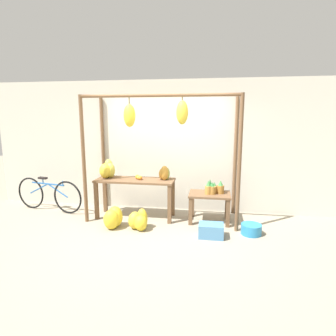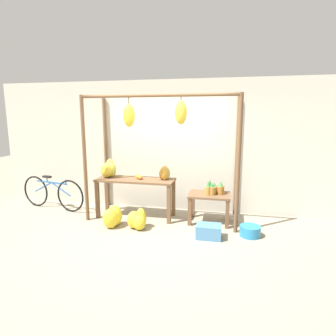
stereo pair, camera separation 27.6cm
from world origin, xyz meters
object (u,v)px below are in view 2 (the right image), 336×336
Objects in this scene: banana_pile_on_table at (109,169)px; pineapple_cluster at (213,189)px; parked_bicycle at (52,193)px; fruit_crate_white at (209,231)px; banana_pile_ground_right at (138,220)px; blue_bucket at (250,231)px; papaya_pile at (165,173)px; banana_pile_ground_left at (112,217)px; orange_pile at (139,177)px.

banana_pile_on_table is 2.17m from pineapple_cluster.
fruit_crate_white is at bearing -12.99° from parked_bicycle.
fruit_crate_white is (-0.02, -0.72, -0.56)m from pineapple_cluster.
blue_bucket is at bearing 2.31° from banana_pile_ground_right.
papaya_pile is at bearing 176.66° from pineapple_cluster.
fruit_crate_white is at bearing -3.13° from banana_pile_ground_left.
orange_pile is 0.45× the size of pineapple_cluster.
papaya_pile reaches higher than fruit_crate_white.
banana_pile_on_table is at bearing 116.06° from banana_pile_ground_left.
fruit_crate_white is 1.46× the size of papaya_pile.
papaya_pile is at bearing 140.68° from fruit_crate_white.
pineapple_cluster reaches higher than banana_pile_ground_left.
orange_pile is at bearing -175.06° from papaya_pile.
banana_pile_ground_left is 1.32m from papaya_pile.
banana_pile_ground_left reaches higher than fruit_crate_white.
papaya_pile is (0.85, 0.68, 0.74)m from banana_pile_ground_left.
orange_pile is 0.34× the size of banana_pile_ground_left.
banana_pile_ground_right reaches higher than blue_bucket.
banana_pile_ground_left is (0.33, -0.68, -0.78)m from banana_pile_on_table.
blue_bucket is 4.26m from parked_bicycle.
banana_pile_on_table is 1.51m from parked_bicycle.
papaya_pile is at bearing -0.83° from parked_bicycle.
banana_pile_on_table is at bearing -1.31° from parked_bicycle.
blue_bucket is 1.23× the size of papaya_pile.
banana_pile_ground_right is at bearing -37.60° from banana_pile_on_table.
banana_pile_ground_right is 1.31m from fruit_crate_white.
parked_bicycle is (-1.72, 0.71, 0.18)m from banana_pile_ground_left.
pineapple_cluster is at bearing 88.45° from fruit_crate_white.
orange_pile is 0.91m from banana_pile_ground_right.
banana_pile_on_table is at bearing 168.87° from blue_bucket.
papaya_pile is (0.51, 0.04, 0.09)m from orange_pile.
pineapple_cluster is 3.55m from parked_bicycle.
banana_pile_on_table is at bearing 142.40° from banana_pile_ground_right.
orange_pile is 0.37× the size of banana_pile_ground_right.
papaya_pile is (-0.94, 0.77, 0.81)m from fruit_crate_white.
banana_pile_ground_right is (0.15, -0.59, -0.68)m from orange_pile.
banana_pile_ground_left reaches higher than blue_bucket.
banana_pile_ground_right is 1.24× the size of blue_bucket.
banana_pile_ground_right is 1.05m from papaya_pile.
fruit_crate_white is (1.80, -0.10, -0.07)m from banana_pile_ground_left.
banana_pile_ground_right is 1.53× the size of papaya_pile.
banana_pile_on_table reaches higher than orange_pile.
blue_bucket is (0.70, 0.22, -0.02)m from fruit_crate_white.
banana_pile_ground_left is 1.11× the size of banana_pile_ground_right.
orange_pile is at bearing 104.70° from banana_pile_ground_right.
orange_pile is 0.39× the size of fruit_crate_white.
papaya_pile is at bearing -0.26° from banana_pile_on_table.
fruit_crate_white is 1.47m from papaya_pile.
parked_bicycle is (-2.06, 0.08, -0.47)m from orange_pile.
banana_pile_ground_left is at bearing -177.12° from blue_bucket.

